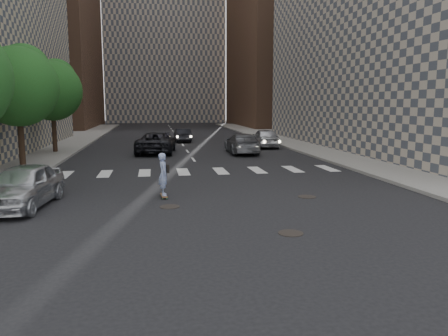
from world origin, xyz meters
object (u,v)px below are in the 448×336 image
object	(u,v)px
skateboarder	(164,174)
traffic_car_d	(265,138)
traffic_car_e	(182,135)
silver_sedan	(23,186)
traffic_car_a	(160,141)
traffic_car_c	(156,143)
traffic_car_b	(242,143)
tree_c	(53,88)
tree_b	(19,83)

from	to	relation	value
skateboarder	traffic_car_d	size ratio (longest dim) A/B	0.38
traffic_car_e	silver_sedan	bearing A→B (deg)	72.22
traffic_car_e	traffic_car_a	bearing A→B (deg)	71.28
skateboarder	silver_sedan	size ratio (longest dim) A/B	0.39
silver_sedan	traffic_car_c	size ratio (longest dim) A/B	0.80
silver_sedan	traffic_car_a	xyz separation A→B (m)	(5.00, 18.00, -0.04)
traffic_car_b	skateboarder	bearing A→B (deg)	68.76
traffic_car_a	traffic_car_e	xyz separation A→B (m)	(2.18, 7.22, -0.07)
traffic_car_b	traffic_car_c	xyz separation A→B (m)	(-6.08, 1.12, 0.05)
skateboarder	traffic_car_d	bearing A→B (deg)	59.87
traffic_car_b	silver_sedan	bearing A→B (deg)	55.66
skateboarder	traffic_car_a	world-z (taller)	skateboarder
traffic_car_c	traffic_car_e	distance (m)	9.53
silver_sedan	traffic_car_d	size ratio (longest dim) A/B	0.97
skateboarder	traffic_car_d	world-z (taller)	skateboarder
tree_c	silver_sedan	world-z (taller)	tree_c
skateboarder	tree_b	bearing A→B (deg)	126.54
traffic_car_a	traffic_car_c	bearing A→B (deg)	84.76
tree_c	silver_sedan	xyz separation A→B (m)	(2.45, -17.14, -3.89)
tree_c	traffic_car_e	xyz separation A→B (m)	(9.64, 8.08, -4.01)
tree_c	traffic_car_d	world-z (taller)	tree_c
skateboarder	traffic_car_a	xyz separation A→B (m)	(0.16, 17.22, -0.19)
tree_c	traffic_car_a	xyz separation A→B (m)	(7.45, 0.86, -3.94)
silver_sedan	tree_c	bearing A→B (deg)	104.82
tree_c	traffic_car_b	xyz separation A→B (m)	(13.21, -2.23, -3.93)
tree_b	tree_c	size ratio (longest dim) A/B	1.00
silver_sedan	traffic_car_b	world-z (taller)	silver_sedan
tree_c	traffic_car_e	size ratio (longest dim) A/B	1.72
tree_c	silver_sedan	size ratio (longest dim) A/B	1.49
tree_b	traffic_car_b	xyz separation A→B (m)	(13.21, 5.77, -3.93)
tree_b	traffic_car_c	world-z (taller)	tree_b
tree_c	traffic_car_c	distance (m)	8.20
traffic_car_a	traffic_car_c	distance (m)	2.01
tree_b	skateboarder	bearing A→B (deg)	-48.87
traffic_car_c	traffic_car_d	bearing A→B (deg)	-155.66
tree_c	silver_sedan	distance (m)	17.74
tree_b	silver_sedan	bearing A→B (deg)	-74.96
traffic_car_d	traffic_car_e	xyz separation A→B (m)	(-6.32, 6.32, -0.14)
tree_c	traffic_car_c	size ratio (longest dim) A/B	1.20
skateboarder	traffic_car_c	xyz separation A→B (m)	(-0.17, 15.24, -0.14)
tree_c	traffic_car_b	bearing A→B (deg)	-9.59
tree_b	traffic_car_a	bearing A→B (deg)	49.93
traffic_car_c	skateboarder	bearing A→B (deg)	96.92
tree_c	skateboarder	world-z (taller)	tree_c
silver_sedan	traffic_car_d	bearing A→B (deg)	61.13
traffic_car_e	tree_c	bearing A→B (deg)	38.10
tree_c	skateboarder	xyz separation A→B (m)	(7.30, -16.36, -3.75)
skateboarder	traffic_car_e	size ratio (longest dim) A/B	0.45
tree_b	traffic_car_d	xyz separation A→B (m)	(15.95, 9.76, -3.87)
silver_sedan	traffic_car_a	size ratio (longest dim) A/B	1.03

